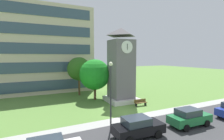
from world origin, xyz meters
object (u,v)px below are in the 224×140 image
object	(u,v)px
tree_streetside	(79,69)
tree_by_building	(122,68)
parked_car_black	(138,127)
park_bench	(141,102)
parked_car_green	(189,117)
tree_near_tower	(95,75)
clock_tower	(121,69)
street_lamp	(111,88)

from	to	relation	value
tree_streetside	tree_by_building	distance (m)	8.59
tree_by_building	parked_car_black	bearing A→B (deg)	-115.56
park_bench	parked_car_green	world-z (taller)	parked_car_green
tree_streetside	tree_near_tower	world-z (taller)	tree_streetside
clock_tower	tree_streetside	xyz separation A→B (m)	(-4.52, 6.77, -0.30)
street_lamp	parked_car_green	size ratio (longest dim) A/B	1.44
clock_tower	park_bench	world-z (taller)	clock_tower
tree_streetside	tree_near_tower	distance (m)	4.35
tree_streetside	park_bench	bearing A→B (deg)	-59.90
tree_by_building	parked_car_black	world-z (taller)	tree_by_building
park_bench	tree_by_building	size ratio (longest dim) A/B	0.28
tree_by_building	tree_near_tower	xyz separation A→B (m)	(-7.21, -4.17, -0.60)
clock_tower	park_bench	xyz separation A→B (m)	(1.25, -3.19, -4.38)
clock_tower	street_lamp	xyz separation A→B (m)	(-5.61, -8.16, -1.03)
clock_tower	tree_streetside	world-z (taller)	clock_tower
tree_by_building	street_lamp	bearing A→B (deg)	-122.78
park_bench	parked_car_green	distance (m)	7.53
tree_near_tower	parked_car_black	world-z (taller)	tree_near_tower
clock_tower	parked_car_black	bearing A→B (deg)	-111.95
clock_tower	tree_by_building	distance (m)	7.99
parked_car_green	tree_near_tower	bearing A→B (deg)	109.17
park_bench	street_lamp	size ratio (longest dim) A/B	0.30
street_lamp	tree_near_tower	distance (m)	11.13
parked_car_black	tree_near_tower	bearing A→B (deg)	85.41
tree_streetside	parked_car_black	xyz separation A→B (m)	(0.33, -17.18, -3.69)
tree_by_building	parked_car_black	size ratio (longest dim) A/B	1.47
street_lamp	park_bench	bearing A→B (deg)	35.95
tree_streetside	street_lamp	bearing A→B (deg)	-94.17
street_lamp	parked_car_green	xyz separation A→B (m)	(7.13, -2.55, -2.96)
park_bench	parked_car_green	bearing A→B (deg)	-87.96
parked_car_green	park_bench	bearing A→B (deg)	92.04
tree_near_tower	parked_car_black	bearing A→B (deg)	-94.59
tree_by_building	clock_tower	bearing A→B (deg)	-120.65
tree_by_building	tree_near_tower	distance (m)	8.35
park_bench	tree_streetside	bearing A→B (deg)	120.10
street_lamp	tree_streetside	distance (m)	14.99
tree_near_tower	park_bench	bearing A→B (deg)	-53.25
tree_streetside	clock_tower	bearing A→B (deg)	-56.24
park_bench	tree_streetside	distance (m)	12.21
parked_car_black	parked_car_green	size ratio (longest dim) A/B	1.02
parked_car_black	parked_car_green	bearing A→B (deg)	-3.00
tree_near_tower	street_lamp	bearing A→B (deg)	-102.79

